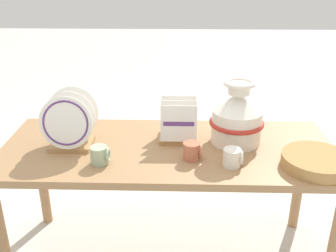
{
  "coord_description": "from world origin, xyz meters",
  "views": [
    {
      "loc": [
        0.05,
        -1.68,
        1.51
      ],
      "look_at": [
        0.0,
        0.0,
        0.77
      ],
      "focal_mm": 42.0,
      "sensor_mm": 36.0,
      "label": 1
    }
  ],
  "objects_px": {
    "ceramic_vase": "(237,117)",
    "dish_rack_square_plates": "(179,128)",
    "mug_terracotta_glaze": "(193,151)",
    "mug_cream_glaze": "(233,158)",
    "dish_rack_round_plates": "(70,126)",
    "mug_sage_glaze": "(100,155)",
    "wicker_charger_stack": "(317,161)"
  },
  "relations": [
    {
      "from": "ceramic_vase",
      "to": "dish_rack_square_plates",
      "type": "relative_size",
      "value": 1.58
    },
    {
      "from": "ceramic_vase",
      "to": "mug_terracotta_glaze",
      "type": "height_order",
      "value": "ceramic_vase"
    },
    {
      "from": "mug_cream_glaze",
      "to": "dish_rack_round_plates",
      "type": "bearing_deg",
      "value": 167.5
    },
    {
      "from": "mug_sage_glaze",
      "to": "wicker_charger_stack",
      "type": "bearing_deg",
      "value": -0.36
    },
    {
      "from": "mug_terracotta_glaze",
      "to": "mug_sage_glaze",
      "type": "distance_m",
      "value": 0.41
    },
    {
      "from": "wicker_charger_stack",
      "to": "mug_cream_glaze",
      "type": "bearing_deg",
      "value": -179.95
    },
    {
      "from": "dish_rack_round_plates",
      "to": "mug_cream_glaze",
      "type": "bearing_deg",
      "value": -12.5
    },
    {
      "from": "ceramic_vase",
      "to": "mug_terracotta_glaze",
      "type": "relative_size",
      "value": 3.67
    },
    {
      "from": "wicker_charger_stack",
      "to": "ceramic_vase",
      "type": "bearing_deg",
      "value": 143.04
    },
    {
      "from": "mug_cream_glaze",
      "to": "ceramic_vase",
      "type": "bearing_deg",
      "value": 79.96
    },
    {
      "from": "dish_rack_square_plates",
      "to": "mug_sage_glaze",
      "type": "relative_size",
      "value": 2.33
    },
    {
      "from": "dish_rack_square_plates",
      "to": "mug_terracotta_glaze",
      "type": "bearing_deg",
      "value": -73.4
    },
    {
      "from": "dish_rack_square_plates",
      "to": "mug_sage_glaze",
      "type": "bearing_deg",
      "value": -142.76
    },
    {
      "from": "ceramic_vase",
      "to": "mug_cream_glaze",
      "type": "xyz_separation_m",
      "value": [
        -0.04,
        -0.24,
        -0.09
      ]
    },
    {
      "from": "ceramic_vase",
      "to": "mug_cream_glaze",
      "type": "distance_m",
      "value": 0.26
    },
    {
      "from": "ceramic_vase",
      "to": "dish_rack_round_plates",
      "type": "relative_size",
      "value": 1.16
    },
    {
      "from": "wicker_charger_stack",
      "to": "mug_terracotta_glaze",
      "type": "distance_m",
      "value": 0.54
    },
    {
      "from": "dish_rack_square_plates",
      "to": "mug_terracotta_glaze",
      "type": "height_order",
      "value": "dish_rack_square_plates"
    },
    {
      "from": "ceramic_vase",
      "to": "wicker_charger_stack",
      "type": "height_order",
      "value": "ceramic_vase"
    },
    {
      "from": "ceramic_vase",
      "to": "dish_rack_round_plates",
      "type": "distance_m",
      "value": 0.8
    },
    {
      "from": "mug_cream_glaze",
      "to": "wicker_charger_stack",
      "type": "bearing_deg",
      "value": 0.05
    },
    {
      "from": "dish_rack_round_plates",
      "to": "mug_terracotta_glaze",
      "type": "bearing_deg",
      "value": -10.79
    },
    {
      "from": "mug_terracotta_glaze",
      "to": "mug_cream_glaze",
      "type": "bearing_deg",
      "value": -18.02
    },
    {
      "from": "wicker_charger_stack",
      "to": "mug_terracotta_glaze",
      "type": "bearing_deg",
      "value": 174.04
    },
    {
      "from": "mug_terracotta_glaze",
      "to": "mug_sage_glaze",
      "type": "xyz_separation_m",
      "value": [
        -0.41,
        -0.05,
        0.0
      ]
    },
    {
      "from": "ceramic_vase",
      "to": "mug_terracotta_glaze",
      "type": "bearing_deg",
      "value": -139.35
    },
    {
      "from": "mug_cream_glaze",
      "to": "mug_terracotta_glaze",
      "type": "relative_size",
      "value": 1.0
    },
    {
      "from": "ceramic_vase",
      "to": "dish_rack_square_plates",
      "type": "xyz_separation_m",
      "value": [
        -0.28,
        0.03,
        -0.07
      ]
    },
    {
      "from": "mug_sage_glaze",
      "to": "mug_terracotta_glaze",
      "type": "bearing_deg",
      "value": 7.01
    },
    {
      "from": "dish_rack_round_plates",
      "to": "dish_rack_square_plates",
      "type": "xyz_separation_m",
      "value": [
        0.51,
        0.1,
        -0.05
      ]
    },
    {
      "from": "ceramic_vase",
      "to": "dish_rack_square_plates",
      "type": "distance_m",
      "value": 0.29
    },
    {
      "from": "ceramic_vase",
      "to": "wicker_charger_stack",
      "type": "distance_m",
      "value": 0.41
    }
  ]
}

